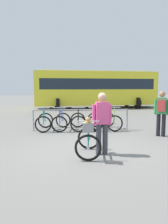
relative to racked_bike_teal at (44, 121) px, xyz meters
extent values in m
plane|color=slate|center=(1.38, -3.10, -0.37)|extent=(80.00, 80.00, 0.00)
cylinder|color=#99999E|center=(-0.43, -0.15, 0.06)|extent=(0.06, 0.06, 0.85)
cylinder|color=#99999E|center=(3.41, -0.42, 0.06)|extent=(0.06, 0.06, 0.85)
cylinder|color=#99999E|center=(1.49, -0.28, 0.48)|extent=(3.84, 0.32, 0.05)
torus|color=black|center=(0.03, 0.51, -0.04)|extent=(0.66, 0.13, 0.66)
cylinder|color=#B7B7BC|center=(0.03, 0.51, -0.04)|extent=(0.08, 0.07, 0.08)
torus|color=black|center=(-0.03, -0.51, -0.04)|extent=(0.66, 0.13, 0.66)
cylinder|color=#B7B7BC|center=(-0.03, -0.51, -0.04)|extent=(0.08, 0.07, 0.08)
cube|color=teal|center=(0.00, 0.00, 0.19)|extent=(0.08, 0.92, 0.04)
cube|color=teal|center=(0.00, -0.05, 0.41)|extent=(0.07, 0.61, 0.04)
cylinder|color=teal|center=(0.01, 0.18, 0.24)|extent=(0.03, 0.03, 0.55)
cube|color=black|center=(0.01, 0.18, 0.51)|extent=(0.13, 0.25, 0.06)
cylinder|color=teal|center=(-0.02, -0.39, 0.28)|extent=(0.03, 0.03, 0.63)
cylinder|color=#B7B7BC|center=(-0.02, -0.39, 0.59)|extent=(0.52, 0.06, 0.03)
torus|color=black|center=(0.79, 0.45, -0.04)|extent=(0.66, 0.19, 0.66)
cylinder|color=#B7B7BC|center=(0.79, 0.45, -0.04)|extent=(0.09, 0.07, 0.08)
torus|color=black|center=(0.60, -0.55, -0.04)|extent=(0.66, 0.19, 0.66)
cylinder|color=#B7B7BC|center=(0.60, -0.55, -0.04)|extent=(0.09, 0.07, 0.08)
cube|color=#2D56B7|center=(0.70, -0.05, 0.19)|extent=(0.21, 0.91, 0.04)
cube|color=#2D56B7|center=(0.69, -0.10, 0.41)|extent=(0.15, 0.61, 0.04)
cylinder|color=#2D56B7|center=(0.73, 0.13, 0.24)|extent=(0.03, 0.03, 0.55)
cube|color=black|center=(0.73, 0.13, 0.51)|extent=(0.16, 0.26, 0.06)
cylinder|color=#2D56B7|center=(0.63, -0.43, 0.28)|extent=(0.03, 0.03, 0.63)
cylinder|color=#B7B7BC|center=(0.63, -0.43, 0.59)|extent=(0.52, 0.13, 0.03)
torus|color=black|center=(1.44, 0.41, -0.04)|extent=(0.66, 0.13, 0.66)
cylinder|color=#B7B7BC|center=(1.44, 0.41, -0.04)|extent=(0.08, 0.07, 0.08)
torus|color=black|center=(1.36, -0.60, -0.04)|extent=(0.66, 0.13, 0.66)
cylinder|color=#B7B7BC|center=(1.36, -0.60, -0.04)|extent=(0.08, 0.07, 0.08)
cube|color=black|center=(1.40, -0.10, 0.19)|extent=(0.11, 0.92, 0.04)
cube|color=black|center=(1.39, -0.15, 0.41)|extent=(0.08, 0.61, 0.04)
cylinder|color=black|center=(1.41, 0.09, 0.24)|extent=(0.03, 0.03, 0.55)
cube|color=black|center=(1.41, 0.09, 0.51)|extent=(0.14, 0.25, 0.06)
cylinder|color=black|center=(1.37, -0.48, 0.28)|extent=(0.03, 0.03, 0.63)
cylinder|color=#B7B7BC|center=(1.37, -0.48, 0.59)|extent=(0.52, 0.07, 0.03)
torus|color=black|center=(2.18, 0.36, -0.04)|extent=(0.66, 0.19, 0.66)
cylinder|color=#B7B7BC|center=(2.18, 0.36, -0.04)|extent=(0.09, 0.07, 0.08)
torus|color=black|center=(2.01, -0.65, -0.04)|extent=(0.66, 0.19, 0.66)
cylinder|color=#B7B7BC|center=(2.01, -0.65, -0.04)|extent=(0.09, 0.07, 0.08)
cube|color=orange|center=(2.10, -0.14, 0.19)|extent=(0.20, 0.91, 0.04)
cube|color=orange|center=(2.09, -0.19, 0.41)|extent=(0.14, 0.61, 0.04)
cylinder|color=orange|center=(2.13, 0.04, 0.24)|extent=(0.03, 0.03, 0.55)
cube|color=black|center=(2.13, 0.04, 0.51)|extent=(0.16, 0.26, 0.06)
cylinder|color=orange|center=(2.03, -0.53, 0.28)|extent=(0.03, 0.03, 0.63)
cylinder|color=#B7B7BC|center=(2.03, -0.53, 0.59)|extent=(0.52, 0.12, 0.03)
torus|color=black|center=(2.77, 0.32, -0.04)|extent=(0.66, 0.12, 0.66)
cylinder|color=#B7B7BC|center=(2.77, 0.32, -0.04)|extent=(0.08, 0.07, 0.08)
torus|color=black|center=(2.82, -0.70, -0.04)|extent=(0.66, 0.12, 0.66)
cylinder|color=#B7B7BC|center=(2.82, -0.70, -0.04)|extent=(0.08, 0.07, 0.08)
cube|color=#9ED14C|center=(2.79, -0.19, 0.19)|extent=(0.08, 0.92, 0.04)
cube|color=#9ED14C|center=(2.80, -0.24, 0.41)|extent=(0.06, 0.61, 0.04)
cylinder|color=#9ED14C|center=(2.79, -0.01, 0.24)|extent=(0.03, 0.03, 0.55)
cube|color=black|center=(2.79, -0.01, 0.51)|extent=(0.13, 0.25, 0.06)
cylinder|color=#9ED14C|center=(2.81, -0.58, 0.28)|extent=(0.03, 0.03, 0.63)
cylinder|color=#B7B7BC|center=(2.81, -0.58, 0.59)|extent=(0.52, 0.05, 0.03)
torus|color=black|center=(1.39, -2.99, -0.04)|extent=(0.66, 0.18, 0.66)
cylinder|color=#B7B7BC|center=(1.39, -2.99, -0.04)|extent=(0.09, 0.07, 0.08)
torus|color=black|center=(1.21, -3.99, -0.04)|extent=(0.66, 0.18, 0.66)
cylinder|color=#B7B7BC|center=(1.21, -3.99, -0.04)|extent=(0.09, 0.07, 0.08)
cube|color=teal|center=(1.30, -3.49, 0.19)|extent=(0.20, 0.91, 0.04)
cube|color=teal|center=(1.29, -3.54, 0.41)|extent=(0.15, 0.61, 0.04)
cylinder|color=teal|center=(1.33, -3.31, 0.24)|extent=(0.03, 0.03, 0.55)
cube|color=black|center=(1.33, -3.31, 0.51)|extent=(0.16, 0.26, 0.06)
cylinder|color=teal|center=(1.23, -3.87, 0.28)|extent=(0.03, 0.03, 0.63)
cylinder|color=#B7B7BC|center=(1.23, -3.87, 0.59)|extent=(0.52, 0.12, 0.03)
cube|color=gray|center=(1.20, -4.01, 0.47)|extent=(0.29, 0.24, 0.22)
ellipsoid|color=tan|center=(1.20, -4.01, 0.57)|extent=(0.21, 0.19, 0.16)
sphere|color=tan|center=(1.19, -4.09, 0.67)|extent=(0.11, 0.11, 0.11)
cylinder|color=#383842|center=(1.56, -3.51, 0.04)|extent=(0.14, 0.14, 0.82)
cylinder|color=#383842|center=(1.74, -3.50, 0.04)|extent=(0.14, 0.14, 0.82)
cube|color=#E54C8C|center=(1.65, -3.51, 0.74)|extent=(0.35, 0.22, 0.58)
cylinder|color=#E54C8C|center=(1.43, -3.50, 0.69)|extent=(0.09, 0.09, 0.55)
cylinder|color=#E54C8C|center=(1.87, -3.47, 0.69)|extent=(0.09, 0.09, 0.55)
sphere|color=tan|center=(1.65, -3.51, 1.16)|extent=(0.22, 0.22, 0.22)
cylinder|color=black|center=(4.16, -1.67, 0.04)|extent=(0.14, 0.14, 0.82)
cylinder|color=black|center=(4.31, -1.77, 0.04)|extent=(0.14, 0.14, 0.82)
cube|color=#338C4C|center=(4.24, -1.72, 0.74)|extent=(0.39, 0.35, 0.58)
cylinder|color=#338C4C|center=(4.06, -1.58, 0.69)|extent=(0.09, 0.09, 0.55)
cylinder|color=#338C4C|center=(4.43, -1.82, 0.69)|extent=(0.09, 0.09, 0.55)
sphere|color=#9E7051|center=(4.24, -1.72, 1.16)|extent=(0.22, 0.22, 0.22)
cube|color=#B23333|center=(4.15, -1.85, 0.76)|extent=(0.29, 0.26, 0.40)
cube|color=yellow|center=(3.88, 9.02, 1.28)|extent=(10.10, 2.94, 2.70)
cube|color=#19232D|center=(3.88, 9.02, 1.63)|extent=(9.30, 2.93, 0.84)
cube|color=silver|center=(3.88, 9.02, 2.67)|extent=(9.09, 2.65, 0.08)
cylinder|color=black|center=(0.68, 7.62, 0.08)|extent=(0.29, 0.91, 0.90)
cylinder|color=black|center=(0.57, 10.12, 0.08)|extent=(0.29, 0.91, 0.90)
cylinder|color=black|center=(7.18, 7.91, 0.08)|extent=(0.29, 0.91, 0.90)
cylinder|color=black|center=(7.07, 10.41, 0.08)|extent=(0.29, 0.91, 0.90)
camera|label=1|loc=(0.42, -9.02, 1.43)|focal=34.84mm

